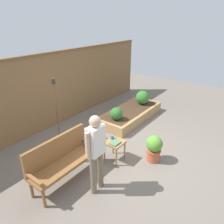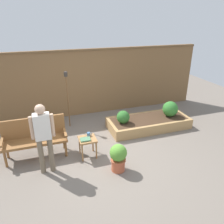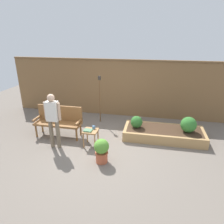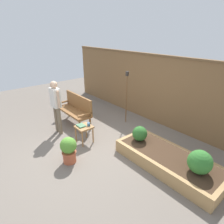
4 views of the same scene
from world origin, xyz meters
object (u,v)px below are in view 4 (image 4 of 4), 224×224
object	(u,v)px
book_on_table	(81,126)
shrub_near_bench	(140,134)
garden_bench	(76,108)
tiki_torch	(127,88)
shrub_far_corner	(200,162)
cup_on_table	(89,124)
potted_boxwood	(69,149)
person_by_bench	(56,103)
side_table	(84,129)

from	to	relation	value
book_on_table	shrub_near_bench	distance (m)	1.55
garden_bench	tiki_torch	bearing A→B (deg)	52.44
garden_bench	shrub_far_corner	world-z (taller)	garden_bench
cup_on_table	potted_boxwood	size ratio (longest dim) A/B	0.18
cup_on_table	person_by_bench	bearing A→B (deg)	-158.26
shrub_far_corner	shrub_near_bench	bearing A→B (deg)	180.00
garden_bench	tiki_torch	distance (m)	1.72
tiki_torch	person_by_bench	size ratio (longest dim) A/B	1.08
cup_on_table	side_table	bearing A→B (deg)	-117.54
garden_bench	shrub_near_bench	size ratio (longest dim) A/B	3.92
tiki_torch	potted_boxwood	bearing A→B (deg)	-74.43
tiki_torch	side_table	bearing A→B (deg)	-84.06
person_by_bench	potted_boxwood	bearing A→B (deg)	-16.85
book_on_table	potted_boxwood	bearing A→B (deg)	-48.95
shrub_near_bench	garden_bench	bearing A→B (deg)	-170.52
person_by_bench	garden_bench	bearing A→B (deg)	105.99
tiki_torch	person_by_bench	xyz separation A→B (m)	(-0.77, -2.00, -0.22)
garden_bench	shrub_near_bench	xyz separation A→B (m)	(2.37, 0.40, -0.06)
potted_boxwood	person_by_bench	world-z (taller)	person_by_bench
book_on_table	potted_boxwood	size ratio (longest dim) A/B	0.37
side_table	potted_boxwood	bearing A→B (deg)	-55.42
book_on_table	tiki_torch	bearing A→B (deg)	95.27
garden_bench	potted_boxwood	size ratio (longest dim) A/B	2.28
potted_boxwood	shrub_far_corner	distance (m)	2.73
cup_on_table	potted_boxwood	world-z (taller)	potted_boxwood
garden_bench	potted_boxwood	bearing A→B (deg)	-35.10
book_on_table	side_table	bearing A→B (deg)	42.89
book_on_table	shrub_near_bench	xyz separation A→B (m)	(1.27, 0.89, -0.01)
shrub_far_corner	tiki_torch	bearing A→B (deg)	163.20
garden_bench	tiki_torch	xyz separation A→B (m)	(0.98, 1.27, 0.61)
garden_bench	side_table	world-z (taller)	garden_bench
book_on_table	person_by_bench	bearing A→B (deg)	-163.74
cup_on_table	tiki_torch	world-z (taller)	tiki_torch
garden_bench	person_by_bench	world-z (taller)	person_by_bench
tiki_torch	garden_bench	bearing A→B (deg)	-127.56
garden_bench	shrub_far_corner	size ratio (longest dim) A/B	3.13
shrub_near_bench	potted_boxwood	bearing A→B (deg)	-114.52
person_by_bench	side_table	bearing A→B (deg)	16.89
tiki_torch	person_by_bench	distance (m)	2.16
person_by_bench	tiki_torch	bearing A→B (deg)	68.91
book_on_table	person_by_bench	size ratio (longest dim) A/B	0.15
side_table	book_on_table	size ratio (longest dim) A/B	2.07
side_table	shrub_far_corner	distance (m)	2.86
cup_on_table	tiki_torch	xyz separation A→B (m)	(-0.24, 1.60, 0.63)
potted_boxwood	side_table	bearing A→B (deg)	124.58
shrub_near_bench	shrub_far_corner	distance (m)	1.52
side_table	shrub_far_corner	bearing A→B (deg)	17.00
tiki_torch	cup_on_table	bearing A→B (deg)	-81.54
shrub_near_bench	person_by_bench	world-z (taller)	person_by_bench
shrub_far_corner	person_by_bench	world-z (taller)	person_by_bench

